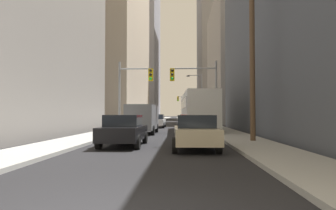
% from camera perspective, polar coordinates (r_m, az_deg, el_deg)
% --- Properties ---
extents(sidewalk_left, '(2.51, 160.00, 0.15)m').
position_cam_1_polar(sidewalk_left, '(54.40, -3.63, -3.30)').
color(sidewalk_left, '#9E9E99').
rests_on(sidewalk_left, ground).
extents(sidewalk_right, '(2.51, 160.00, 0.15)m').
position_cam_1_polar(sidewalk_right, '(54.19, 6.39, -3.29)').
color(sidewalk_right, '#9E9E99').
rests_on(sidewalk_right, ground).
extents(city_bus, '(2.95, 11.59, 3.40)m').
position_cam_1_polar(city_bus, '(26.97, 5.67, -0.95)').
color(city_bus, silver).
rests_on(city_bus, ground).
extents(cargo_van_grey, '(2.16, 5.24, 2.26)m').
position_cam_1_polar(cargo_van_grey, '(23.48, -4.88, -2.41)').
color(cargo_van_grey, slate).
rests_on(cargo_van_grey, ground).
extents(sedan_beige, '(1.95, 4.26, 1.52)m').
position_cam_1_polar(sedan_beige, '(13.09, 5.30, -5.21)').
color(sedan_beige, '#C6B793').
rests_on(sedan_beige, ground).
extents(sedan_black, '(1.95, 4.21, 1.52)m').
position_cam_1_polar(sedan_black, '(14.57, -8.52, -4.85)').
color(sedan_black, black).
rests_on(sedan_black, ground).
extents(sedan_white, '(1.95, 4.24, 1.52)m').
position_cam_1_polar(sedan_white, '(33.63, -2.21, -3.08)').
color(sedan_white, white).
rests_on(sedan_white, ground).
extents(sedan_green, '(1.95, 4.22, 1.52)m').
position_cam_1_polar(sedan_green, '(43.13, 3.49, -2.78)').
color(sedan_green, '#195938').
rests_on(sedan_green, ground).
extents(traffic_signal_near_left, '(2.95, 0.44, 6.00)m').
position_cam_1_polar(traffic_signal_near_left, '(25.20, -6.64, 3.82)').
color(traffic_signal_near_left, gray).
rests_on(traffic_signal_near_left, ground).
extents(traffic_signal_near_right, '(3.95, 0.44, 6.00)m').
position_cam_1_polar(traffic_signal_near_right, '(24.91, 5.40, 4.00)').
color(traffic_signal_near_right, gray).
rests_on(traffic_signal_near_right, ground).
extents(traffic_signal_far_right, '(3.95, 0.44, 6.00)m').
position_cam_1_polar(traffic_signal_far_right, '(64.45, 3.70, 0.48)').
color(traffic_signal_far_right, gray).
rests_on(traffic_signal_far_right, ground).
extents(utility_pole_right, '(2.20, 0.28, 10.27)m').
position_cam_1_polar(utility_pole_right, '(16.83, 15.93, 11.54)').
color(utility_pole_right, brown).
rests_on(utility_pole_right, ground).
extents(street_lamp_right, '(2.37, 0.32, 7.50)m').
position_cam_1_polar(street_lamp_right, '(43.92, 6.05, 2.16)').
color(street_lamp_right, gray).
rests_on(street_lamp_right, ground).
extents(building_left_mid_office, '(25.30, 28.15, 32.05)m').
position_cam_1_polar(building_left_mid_office, '(59.75, -17.65, 12.36)').
color(building_left_mid_office, '#B7A893').
rests_on(building_left_mid_office, ground).
extents(building_left_far_tower, '(17.49, 24.37, 51.96)m').
position_cam_1_polar(building_left_far_tower, '(98.72, -7.20, 12.60)').
color(building_left_far_tower, '#93939E').
rests_on(building_left_far_tower, ground).
extents(building_right_mid_block, '(18.63, 20.93, 20.15)m').
position_cam_1_polar(building_right_mid_block, '(53.05, 18.75, 7.59)').
color(building_right_mid_block, gray).
rests_on(building_right_mid_block, ground).
extents(building_right_far_highrise, '(18.97, 27.66, 57.54)m').
position_cam_1_polar(building_right_far_highrise, '(96.57, 11.82, 14.67)').
color(building_right_far_highrise, gray).
rests_on(building_right_far_highrise, ground).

